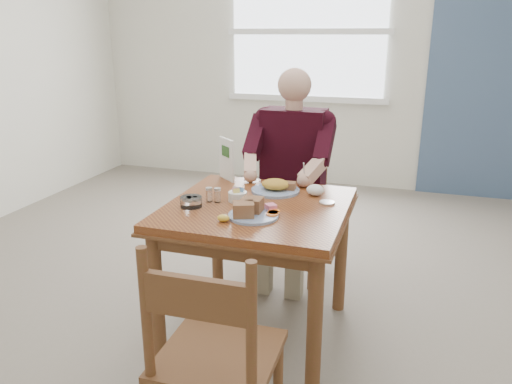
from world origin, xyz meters
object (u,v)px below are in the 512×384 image
(chair_near, at_px, (214,360))
(near_plate, at_px, (251,211))
(chair_far, at_px, (293,206))
(diner, at_px, (291,161))
(far_plate, at_px, (276,187))
(table, at_px, (257,225))

(chair_near, distance_m, near_plate, 0.80)
(near_plate, bearing_deg, chair_near, -82.11)
(chair_far, bearing_deg, diner, -89.99)
(chair_far, xyz_separation_m, far_plate, (0.04, -0.56, 0.30))
(chair_far, bearing_deg, near_plate, -88.49)
(table, xyz_separation_m, diner, (0.00, 0.71, 0.17))
(table, distance_m, near_plate, 0.22)
(diner, bearing_deg, chair_near, -85.49)
(chair_far, relative_size, near_plate, 3.26)
(table, distance_m, far_plate, 0.28)
(chair_far, height_order, near_plate, chair_far)
(near_plate, bearing_deg, chair_far, 91.51)
(diner, xyz_separation_m, near_plate, (0.03, -0.88, -0.03))
(table, relative_size, chair_near, 0.97)
(chair_far, bearing_deg, far_plate, -86.38)
(chair_near, bearing_deg, table, 97.99)
(far_plate, bearing_deg, near_plate, -91.35)
(chair_near, xyz_separation_m, near_plate, (-0.10, 0.73, 0.30))
(chair_near, bearing_deg, far_plate, 94.59)
(chair_near, relative_size, diner, 0.69)
(diner, bearing_deg, near_plate, -88.34)
(chair_near, distance_m, far_plate, 1.19)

